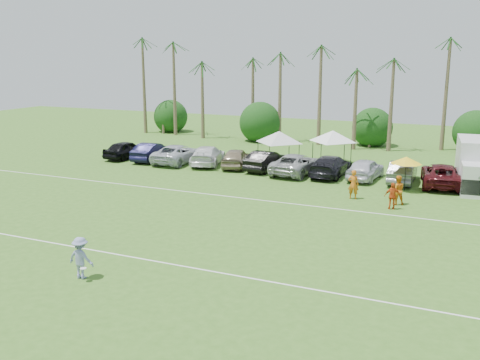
% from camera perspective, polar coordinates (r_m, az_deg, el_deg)
% --- Properties ---
extents(ground, '(120.00, 120.00, 0.00)m').
position_cam_1_polar(ground, '(25.57, -17.01, -8.85)').
color(ground, '#39671E').
rests_on(ground, ground).
extents(field_lines, '(80.00, 12.10, 0.01)m').
position_cam_1_polar(field_lines, '(31.64, -7.56, -4.10)').
color(field_lines, white).
rests_on(field_lines, ground).
extents(palm_tree_0, '(2.40, 2.40, 8.90)m').
position_cam_1_polar(palm_tree_0, '(67.42, -10.58, 11.35)').
color(palm_tree_0, brown).
rests_on(palm_tree_0, ground).
extents(palm_tree_1, '(2.40, 2.40, 9.90)m').
position_cam_1_polar(palm_tree_1, '(64.72, -6.87, 12.18)').
color(palm_tree_1, brown).
rests_on(palm_tree_1, ground).
extents(palm_tree_2, '(2.40, 2.40, 10.90)m').
position_cam_1_polar(palm_tree_2, '(62.32, -2.82, 13.02)').
color(palm_tree_2, brown).
rests_on(palm_tree_2, ground).
extents(palm_tree_3, '(2.40, 2.40, 11.90)m').
position_cam_1_polar(palm_tree_3, '(60.63, 0.65, 13.83)').
color(palm_tree_3, brown).
rests_on(palm_tree_3, ground).
extents(palm_tree_4, '(2.40, 2.40, 8.90)m').
position_cam_1_polar(palm_tree_4, '(59.19, 4.27, 11.31)').
color(palm_tree_4, brown).
rests_on(palm_tree_4, ground).
extents(palm_tree_5, '(2.40, 2.40, 9.90)m').
position_cam_1_polar(palm_tree_5, '(57.95, 8.10, 12.05)').
color(palm_tree_5, brown).
rests_on(palm_tree_5, ground).
extents(palm_tree_6, '(2.40, 2.40, 10.90)m').
position_cam_1_polar(palm_tree_6, '(56.97, 12.09, 12.74)').
color(palm_tree_6, brown).
rests_on(palm_tree_6, ground).
extents(palm_tree_7, '(2.40, 2.40, 11.90)m').
position_cam_1_polar(palm_tree_7, '(56.28, 16.23, 13.38)').
color(palm_tree_7, brown).
rests_on(palm_tree_7, ground).
extents(palm_tree_8, '(2.40, 2.40, 8.90)m').
position_cam_1_polar(palm_tree_8, '(55.82, 21.22, 10.37)').
color(palm_tree_8, brown).
rests_on(palm_tree_8, ground).
extents(bush_tree_0, '(4.00, 4.00, 4.00)m').
position_cam_1_polar(bush_tree_0, '(67.02, -7.76, 6.57)').
color(bush_tree_0, brown).
rests_on(bush_tree_0, ground).
extents(bush_tree_1, '(4.00, 4.00, 4.00)m').
position_cam_1_polar(bush_tree_1, '(61.26, 2.73, 6.06)').
color(bush_tree_1, brown).
rests_on(bush_tree_1, ground).
extents(bush_tree_2, '(4.00, 4.00, 4.00)m').
position_cam_1_polar(bush_tree_2, '(58.06, 13.89, 5.31)').
color(bush_tree_2, brown).
rests_on(bush_tree_2, ground).
extents(bush_tree_3, '(4.00, 4.00, 4.00)m').
position_cam_1_polar(bush_tree_3, '(57.21, 23.80, 4.46)').
color(bush_tree_3, brown).
rests_on(bush_tree_3, ground).
extents(sideline_player_a, '(0.73, 0.49, 1.96)m').
position_cam_1_polar(sideline_player_a, '(36.23, 12.00, -0.47)').
color(sideline_player_a, '#CE6516').
rests_on(sideline_player_a, ground).
extents(sideline_player_b, '(1.12, 1.00, 1.90)m').
position_cam_1_polar(sideline_player_b, '(35.56, 16.44, -1.03)').
color(sideline_player_b, orange).
rests_on(sideline_player_b, ground).
extents(sideline_player_c, '(1.06, 0.67, 1.69)m').
position_cam_1_polar(sideline_player_c, '(34.38, 15.96, -1.66)').
color(sideline_player_c, '#D24B17').
rests_on(sideline_player_c, ground).
extents(box_truck, '(3.13, 6.91, 3.46)m').
position_cam_1_polar(box_truck, '(41.80, 24.03, 1.69)').
color(box_truck, silver).
rests_on(box_truck, ground).
extents(canopy_tent_left, '(4.30, 4.30, 3.49)m').
position_cam_1_polar(canopy_tent_left, '(46.20, 4.20, 5.22)').
color(canopy_tent_left, black).
rests_on(canopy_tent_left, ground).
extents(canopy_tent_right, '(4.25, 4.25, 3.45)m').
position_cam_1_polar(canopy_tent_right, '(47.46, 9.89, 5.22)').
color(canopy_tent_right, black).
rests_on(canopy_tent_right, ground).
extents(market_umbrella, '(2.19, 2.19, 2.44)m').
position_cam_1_polar(market_umbrella, '(39.12, 17.32, 2.03)').
color(market_umbrella, black).
rests_on(market_umbrella, ground).
extents(frisbee_player, '(1.21, 0.75, 1.84)m').
position_cam_1_polar(frisbee_player, '(23.96, -16.62, -7.97)').
color(frisbee_player, '#828BB8').
rests_on(frisbee_player, ground).
extents(parked_car_0, '(2.42, 4.99, 1.64)m').
position_cam_1_polar(parked_car_0, '(50.71, -12.04, 3.19)').
color(parked_car_0, black).
rests_on(parked_car_0, ground).
extents(parked_car_1, '(2.12, 5.10, 1.64)m').
position_cam_1_polar(parked_car_1, '(49.21, -9.40, 3.01)').
color(parked_car_1, black).
rests_on(parked_car_1, ground).
extents(parked_car_2, '(2.80, 5.94, 1.64)m').
position_cam_1_polar(parked_car_2, '(47.79, -6.63, 2.80)').
color(parked_car_2, silver).
rests_on(parked_car_2, ground).
extents(parked_car_3, '(3.65, 6.05, 1.64)m').
position_cam_1_polar(parked_car_3, '(46.81, -3.47, 2.65)').
color(parked_car_3, white).
rests_on(parked_car_3, ground).
extents(parked_car_4, '(3.00, 5.14, 1.64)m').
position_cam_1_polar(parked_car_4, '(45.58, -0.43, 2.38)').
color(parked_car_4, gray).
rests_on(parked_car_4, ground).
extents(parked_car_5, '(2.22, 5.13, 1.64)m').
position_cam_1_polar(parked_car_5, '(44.50, 2.78, 2.10)').
color(parked_car_5, black).
rests_on(parked_car_5, ground).
extents(parked_car_6, '(3.14, 6.09, 1.64)m').
position_cam_1_polar(parked_car_6, '(43.25, 6.00, 1.73)').
color(parked_car_6, '#A4A4A4').
rests_on(parked_car_6, ground).
extents(parked_car_7, '(2.56, 5.76, 1.64)m').
position_cam_1_polar(parked_car_7, '(42.88, 9.65, 1.51)').
color(parked_car_7, black).
rests_on(parked_car_7, ground).
extents(parked_car_8, '(2.44, 5.00, 1.64)m').
position_cam_1_polar(parked_car_8, '(42.22, 13.24, 1.17)').
color(parked_car_8, silver).
rests_on(parked_car_8, ground).
extents(parked_car_9, '(1.82, 5.01, 1.64)m').
position_cam_1_polar(parked_car_9, '(41.90, 16.95, 0.85)').
color(parked_car_9, slate).
rests_on(parked_car_9, ground).
extents(parked_car_10, '(3.42, 6.19, 1.64)m').
position_cam_1_polar(parked_car_10, '(41.70, 20.69, 0.51)').
color(parked_car_10, '#4B1015').
rests_on(parked_car_10, ground).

